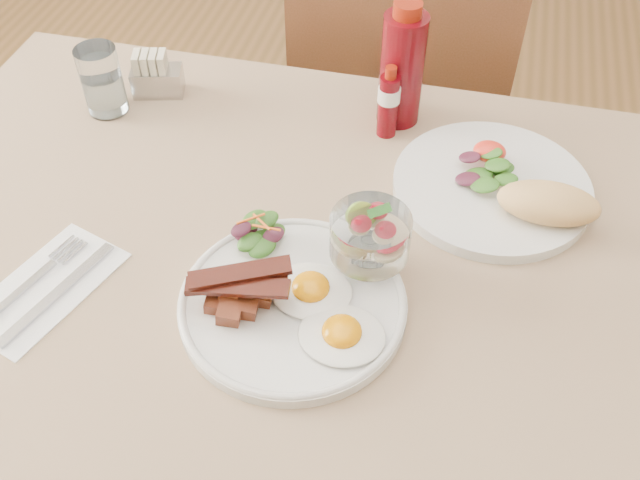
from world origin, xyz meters
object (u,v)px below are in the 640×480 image
at_px(fruit_cup, 370,236).
at_px(sugar_caddy, 156,77).
at_px(main_plate, 293,304).
at_px(hot_sauce_bottle, 388,102).
at_px(ketchup_bottle, 402,68).
at_px(second_plate, 505,189).
at_px(water_glass, 103,84).
at_px(chair_far, 399,111).
at_px(table, 331,312).

bearing_deg(fruit_cup, sugar_caddy, 143.22).
xyz_separation_m(main_plate, fruit_cup, (0.08, 0.08, 0.06)).
bearing_deg(hot_sauce_bottle, ketchup_bottle, 75.90).
height_order(second_plate, water_glass, water_glass).
bearing_deg(sugar_caddy, chair_far, 28.78).
distance_m(ketchup_bottle, sugar_caddy, 0.40).
distance_m(second_plate, sugar_caddy, 0.59).
xyz_separation_m(ketchup_bottle, water_glass, (-0.46, -0.09, -0.04)).
xyz_separation_m(table, chair_far, (0.00, 0.66, -0.14)).
bearing_deg(main_plate, hot_sauce_bottle, 81.92).
relative_size(chair_far, main_plate, 3.32).
bearing_deg(fruit_cup, ketchup_bottle, 92.67).
bearing_deg(ketchup_bottle, main_plate, -98.73).
distance_m(chair_far, ketchup_bottle, 0.46).
bearing_deg(sugar_caddy, ketchup_bottle, -11.09).
relative_size(chair_far, hot_sauce_bottle, 7.76).
distance_m(second_plate, hot_sauce_bottle, 0.22).
xyz_separation_m(table, hot_sauce_bottle, (0.02, 0.30, 0.15)).
relative_size(table, main_plate, 4.75).
relative_size(second_plate, water_glass, 2.60).
height_order(chair_far, hot_sauce_bottle, chair_far).
distance_m(fruit_cup, hot_sauce_bottle, 0.29).
distance_m(table, fruit_cup, 0.17).
bearing_deg(hot_sauce_bottle, chair_far, 92.96).
bearing_deg(table, hot_sauce_bottle, 86.33).
height_order(table, second_plate, second_plate).
distance_m(main_plate, water_glass, 0.51).
relative_size(main_plate, sugar_caddy, 3.11).
relative_size(fruit_cup, second_plate, 0.35).
bearing_deg(main_plate, second_plate, 47.29).
bearing_deg(main_plate, fruit_cup, 44.00).
height_order(table, water_glass, water_glass).
relative_size(main_plate, water_glass, 2.53).
relative_size(fruit_cup, sugar_caddy, 1.12).
xyz_separation_m(table, main_plate, (-0.03, -0.07, 0.10)).
xyz_separation_m(chair_far, hot_sauce_bottle, (0.02, -0.37, 0.29)).
height_order(ketchup_bottle, sugar_caddy, ketchup_bottle).
bearing_deg(second_plate, sugar_caddy, 167.59).
bearing_deg(second_plate, main_plate, -132.71).
xyz_separation_m(chair_far, water_glass, (-0.43, -0.41, 0.28)).
relative_size(hot_sauce_bottle, sugar_caddy, 1.33).
bearing_deg(water_glass, sugar_caddy, 45.87).
bearing_deg(water_glass, fruit_cup, -27.57).
relative_size(hot_sauce_bottle, water_glass, 1.08).
bearing_deg(water_glass, table, -30.46).
relative_size(fruit_cup, hot_sauce_bottle, 0.84).
bearing_deg(sugar_caddy, second_plate, -27.14).
bearing_deg(water_glass, chair_far, 43.85).
bearing_deg(sugar_caddy, table, -55.16).
xyz_separation_m(table, ketchup_bottle, (0.03, 0.34, 0.18)).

